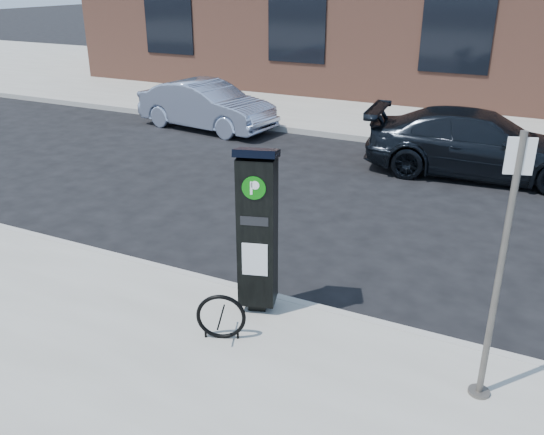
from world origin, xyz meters
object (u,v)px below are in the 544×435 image
Objects in this scene: bike_rack at (221,317)px; parking_kiosk at (258,229)px; sign_pole at (499,276)px; car_silver at (206,105)px; car_dark at (479,144)px.

parking_kiosk is at bearing 62.64° from bike_rack.
bike_rack is at bearing 169.41° from sign_pole.
parking_kiosk is 1.09m from bike_rack.
bike_rack is 0.14× the size of car_silver.
bike_rack is 10.17m from car_silver.
car_dark is (7.20, -0.83, 0.03)m from car_silver.
car_silver is at bearing 109.13° from parking_kiosk.
sign_pole is 7.49m from car_dark.
car_dark is at bearing 55.76° from bike_rack.
parking_kiosk reaches higher than bike_rack.
parking_kiosk is at bearing 153.36° from sign_pole.
sign_pole is 2.93m from bike_rack.
car_dark is (1.56, 6.92, -0.53)m from parking_kiosk.
sign_pole is 4.70× the size of bike_rack.
car_dark reaches higher than bike_rack.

